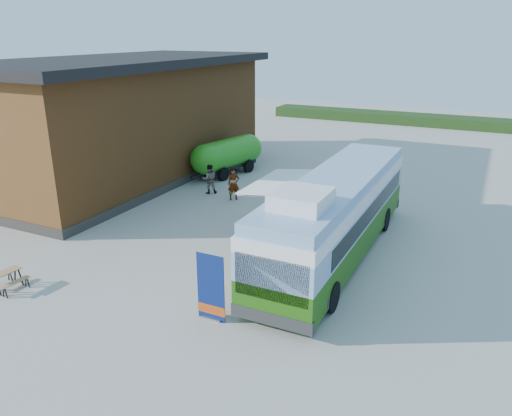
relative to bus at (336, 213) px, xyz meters
The scene contains 10 objects.
ground 6.63m from the bus, 143.61° to the right, with size 100.00×100.00×0.00m, color #BCB7AD.
barn 16.89m from the bus, 158.21° to the left, with size 9.60×21.20×7.50m.
hedge 34.39m from the bus, 85.16° to the left, with size 40.00×3.00×1.00m, color #264419.
bus is the anchor object (origin of this frame).
awning 2.52m from the bus, 169.47° to the left, with size 2.79×4.54×0.53m.
banner 6.92m from the bus, 108.04° to the right, with size 1.02×0.18×2.35m.
picnic_table 12.86m from the bus, 141.21° to the right, with size 1.30×1.17×0.70m.
person_a 8.87m from the bus, 146.96° to the left, with size 0.67×0.44×1.83m, color #999999.
person_b 10.64m from the bus, 150.45° to the left, with size 0.84×0.65×1.72m, color #999999.
slurry_tanker 13.79m from the bus, 137.86° to the left, with size 2.81×6.32×2.37m.
Camera 1 is at (10.53, -14.97, 8.98)m, focal length 35.00 mm.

